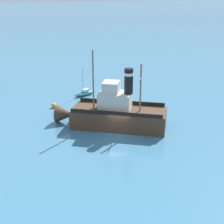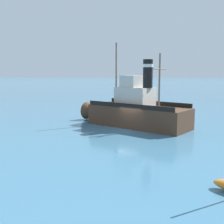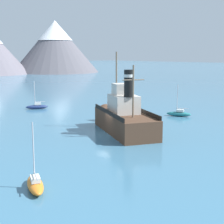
{
  "view_description": "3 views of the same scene",
  "coord_description": "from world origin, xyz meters",
  "views": [
    {
      "loc": [
        -37.01,
        11.96,
        17.6
      ],
      "look_at": [
        -0.48,
        0.84,
        3.11
      ],
      "focal_mm": 55.0,
      "sensor_mm": 36.0,
      "label": 1
    },
    {
      "loc": [
        -30.79,
        -3.62,
        6.36
      ],
      "look_at": [
        2.73,
        2.51,
        1.52
      ],
      "focal_mm": 45.0,
      "sensor_mm": 36.0,
      "label": 2
    },
    {
      "loc": [
        -29.03,
        -28.47,
        9.73
      ],
      "look_at": [
        0.79,
        0.31,
        2.58
      ],
      "focal_mm": 55.0,
      "sensor_mm": 36.0,
      "label": 3
    }
  ],
  "objects": [
    {
      "name": "ground_plane",
      "position": [
        0.0,
        0.0,
        0.0
      ],
      "size": [
        600.0,
        600.0,
        0.0
      ],
      "primitive_type": "plane",
      "color": "teal"
    },
    {
      "name": "sailboat_teal",
      "position": [
        16.07,
        0.55,
        0.43
      ],
      "size": [
        2.57,
        3.92,
        4.9
      ],
      "color": "#23757A",
      "rests_on": "ground"
    },
    {
      "name": "mooring_buoy",
      "position": [
        11.6,
        6.27,
        0.37
      ],
      "size": [
        0.74,
        0.74,
        0.74
      ],
      "primitive_type": "sphere",
      "color": "orange",
      "rests_on": "ground"
    },
    {
      "name": "old_tugboat",
      "position": [
        2.22,
        -0.26,
        1.83
      ],
      "size": [
        9.76,
        14.29,
        9.9
      ],
      "color": "#4C3323",
      "rests_on": "ground"
    },
    {
      "name": "sailboat_orange",
      "position": [
        -16.01,
        -8.2,
        0.43
      ],
      "size": [
        2.7,
        3.89,
        4.9
      ],
      "color": "orange",
      "rests_on": "ground"
    },
    {
      "name": "sailboat_navy",
      "position": [
        4.71,
        22.54,
        0.43
      ],
      "size": [
        3.82,
        2.91,
        4.9
      ],
      "color": "navy",
      "rests_on": "ground"
    }
  ]
}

